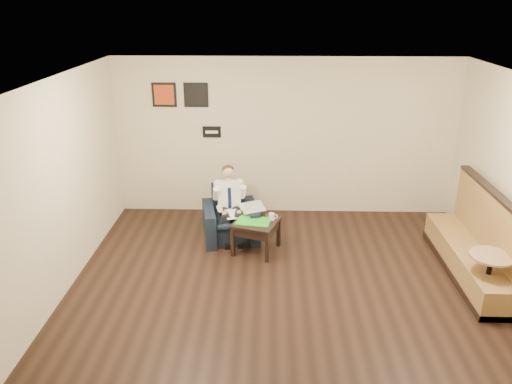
{
  "coord_description": "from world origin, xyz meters",
  "views": [
    {
      "loc": [
        -0.27,
        -5.56,
        3.72
      ],
      "look_at": [
        -0.47,
        1.2,
        1.07
      ],
      "focal_mm": 35.0,
      "sensor_mm": 36.0,
      "label": 1
    }
  ],
  "objects_px": {
    "coffee_mug": "(272,216)",
    "banquette": "(473,235)",
    "cafe_table": "(487,279)",
    "smartphone": "(264,217)",
    "armchair": "(230,215)",
    "green_folder": "(254,221)",
    "seated_man": "(231,209)",
    "side_table": "(256,236)"
  },
  "relations": [
    {
      "from": "seated_man",
      "to": "coffee_mug",
      "type": "distance_m",
      "value": 0.7
    },
    {
      "from": "armchair",
      "to": "green_folder",
      "type": "height_order",
      "value": "armchair"
    },
    {
      "from": "seated_man",
      "to": "smartphone",
      "type": "distance_m",
      "value": 0.56
    },
    {
      "from": "cafe_table",
      "to": "seated_man",
      "type": "bearing_deg",
      "value": 154.46
    },
    {
      "from": "coffee_mug",
      "to": "smartphone",
      "type": "xyz_separation_m",
      "value": [
        -0.12,
        0.09,
        -0.05
      ]
    },
    {
      "from": "coffee_mug",
      "to": "smartphone",
      "type": "distance_m",
      "value": 0.16
    },
    {
      "from": "seated_man",
      "to": "cafe_table",
      "type": "distance_m",
      "value": 3.81
    },
    {
      "from": "banquette",
      "to": "smartphone",
      "type": "bearing_deg",
      "value": 165.88
    },
    {
      "from": "green_folder",
      "to": "smartphone",
      "type": "height_order",
      "value": "green_folder"
    },
    {
      "from": "green_folder",
      "to": "smartphone",
      "type": "xyz_separation_m",
      "value": [
        0.15,
        0.16,
        -0.0
      ]
    },
    {
      "from": "cafe_table",
      "to": "coffee_mug",
      "type": "bearing_deg",
      "value": 153.77
    },
    {
      "from": "smartphone",
      "to": "cafe_table",
      "type": "bearing_deg",
      "value": 2.21
    },
    {
      "from": "coffee_mug",
      "to": "cafe_table",
      "type": "distance_m",
      "value": 3.11
    },
    {
      "from": "green_folder",
      "to": "smartphone",
      "type": "bearing_deg",
      "value": 47.14
    },
    {
      "from": "armchair",
      "to": "smartphone",
      "type": "xyz_separation_m",
      "value": [
        0.54,
        -0.28,
        0.1
      ]
    },
    {
      "from": "green_folder",
      "to": "coffee_mug",
      "type": "xyz_separation_m",
      "value": [
        0.28,
        0.07,
        0.05
      ]
    },
    {
      "from": "seated_man",
      "to": "coffee_mug",
      "type": "height_order",
      "value": "seated_man"
    },
    {
      "from": "cafe_table",
      "to": "side_table",
      "type": "bearing_deg",
      "value": 156.57
    },
    {
      "from": "side_table",
      "to": "smartphone",
      "type": "distance_m",
      "value": 0.32
    },
    {
      "from": "seated_man",
      "to": "side_table",
      "type": "relative_size",
      "value": 1.83
    },
    {
      "from": "seated_man",
      "to": "banquette",
      "type": "distance_m",
      "value": 3.59
    },
    {
      "from": "green_folder",
      "to": "banquette",
      "type": "height_order",
      "value": "banquette"
    },
    {
      "from": "seated_man",
      "to": "coffee_mug",
      "type": "relative_size",
      "value": 10.62
    },
    {
      "from": "armchair",
      "to": "seated_man",
      "type": "bearing_deg",
      "value": -90.0
    },
    {
      "from": "smartphone",
      "to": "armchair",
      "type": "bearing_deg",
      "value": -178.69
    },
    {
      "from": "armchair",
      "to": "cafe_table",
      "type": "height_order",
      "value": "armchair"
    },
    {
      "from": "armchair",
      "to": "smartphone",
      "type": "height_order",
      "value": "armchair"
    },
    {
      "from": "green_folder",
      "to": "coffee_mug",
      "type": "height_order",
      "value": "coffee_mug"
    },
    {
      "from": "coffee_mug",
      "to": "smartphone",
      "type": "height_order",
      "value": "coffee_mug"
    },
    {
      "from": "cafe_table",
      "to": "smartphone",
      "type": "bearing_deg",
      "value": 153.31
    },
    {
      "from": "armchair",
      "to": "coffee_mug",
      "type": "height_order",
      "value": "armchair"
    },
    {
      "from": "coffee_mug",
      "to": "banquette",
      "type": "height_order",
      "value": "banquette"
    },
    {
      "from": "green_folder",
      "to": "coffee_mug",
      "type": "distance_m",
      "value": 0.29
    },
    {
      "from": "armchair",
      "to": "side_table",
      "type": "height_order",
      "value": "armchair"
    },
    {
      "from": "coffee_mug",
      "to": "green_folder",
      "type": "bearing_deg",
      "value": -165.21
    },
    {
      "from": "armchair",
      "to": "coffee_mug",
      "type": "xyz_separation_m",
      "value": [
        0.67,
        -0.38,
        0.15
      ]
    },
    {
      "from": "smartphone",
      "to": "banquette",
      "type": "bearing_deg",
      "value": 14.77
    },
    {
      "from": "seated_man",
      "to": "coffee_mug",
      "type": "xyz_separation_m",
      "value": [
        0.65,
        -0.27,
        -0.01
      ]
    },
    {
      "from": "seated_man",
      "to": "smartphone",
      "type": "xyz_separation_m",
      "value": [
        0.52,
        -0.18,
        -0.06
      ]
    },
    {
      "from": "armchair",
      "to": "banquette",
      "type": "xyz_separation_m",
      "value": [
        3.49,
        -1.03,
        0.19
      ]
    },
    {
      "from": "green_folder",
      "to": "banquette",
      "type": "relative_size",
      "value": 0.21
    },
    {
      "from": "coffee_mug",
      "to": "cafe_table",
      "type": "height_order",
      "value": "cafe_table"
    }
  ]
}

